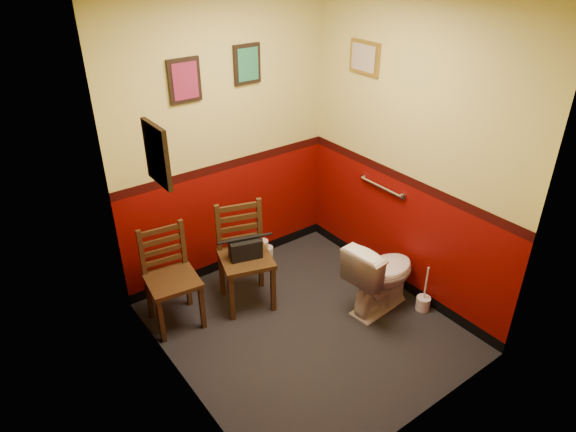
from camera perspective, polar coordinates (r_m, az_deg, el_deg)
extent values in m
cube|color=black|center=(4.55, 1.92, -12.32)|extent=(2.20, 2.40, 0.00)
cube|color=#600704|center=(4.70, -6.98, 8.30)|extent=(2.20, 0.00, 2.70)
cube|color=#600704|center=(3.07, 16.36, -4.96)|extent=(2.20, 0.00, 2.70)
cube|color=#600704|center=(3.29, -12.91, -1.98)|extent=(0.00, 2.40, 2.70)
cube|color=#600704|center=(4.50, 13.36, 6.73)|extent=(0.00, 2.40, 2.70)
cylinder|color=silver|center=(4.79, 10.31, 3.19)|extent=(0.03, 0.50, 0.03)
cylinder|color=silver|center=(4.65, 12.68, 2.14)|extent=(0.02, 0.06, 0.06)
cylinder|color=silver|center=(4.96, 8.42, 4.29)|extent=(0.02, 0.06, 0.06)
cube|color=black|center=(4.36, -11.44, 14.54)|extent=(0.28, 0.03, 0.36)
cube|color=maroon|center=(4.34, -11.33, 14.50)|extent=(0.22, 0.01, 0.30)
cube|color=black|center=(4.62, -4.58, 16.48)|extent=(0.26, 0.03, 0.34)
cube|color=#23704E|center=(4.61, -4.46, 16.45)|extent=(0.20, 0.01, 0.28)
cube|color=black|center=(3.16, -14.38, 6.66)|extent=(0.03, 0.30, 0.38)
cube|color=tan|center=(3.17, -14.10, 6.74)|extent=(0.01, 0.24, 0.31)
cube|color=olive|center=(4.67, 8.51, 17.03)|extent=(0.03, 0.34, 0.28)
cube|color=tan|center=(4.66, 8.36, 17.01)|extent=(0.01, 0.28, 0.22)
imported|color=white|center=(4.63, 10.30, -6.46)|extent=(0.74, 0.46, 0.69)
cylinder|color=silver|center=(4.86, 14.77, -9.36)|extent=(0.13, 0.13, 0.13)
cylinder|color=silver|center=(4.73, 15.09, -7.34)|extent=(0.02, 0.02, 0.36)
cube|color=#472E15|center=(4.44, -12.73, -7.02)|extent=(0.46, 0.46, 0.04)
cube|color=#472E15|center=(4.40, -13.92, -11.19)|extent=(0.04, 0.04, 0.44)
cube|color=#472E15|center=(4.68, -15.19, -8.63)|extent=(0.04, 0.04, 0.44)
cube|color=#472E15|center=(4.47, -9.52, -9.91)|extent=(0.04, 0.04, 0.44)
cube|color=#472E15|center=(4.74, -11.06, -7.48)|extent=(0.04, 0.04, 0.44)
cube|color=#472E15|center=(4.43, -15.95, -4.04)|extent=(0.04, 0.04, 0.44)
cube|color=#472E15|center=(4.50, -11.61, -2.90)|extent=(0.04, 0.04, 0.44)
cube|color=#472E15|center=(4.53, -13.58, -4.78)|extent=(0.34, 0.07, 0.04)
cube|color=#472E15|center=(4.47, -13.73, -3.74)|extent=(0.34, 0.07, 0.04)
cube|color=#472E15|center=(4.42, -13.88, -2.66)|extent=(0.34, 0.07, 0.04)
cube|color=#472E15|center=(4.37, -14.03, -1.56)|extent=(0.34, 0.07, 0.04)
cube|color=#472E15|center=(4.56, -4.71, -4.78)|extent=(0.55, 0.55, 0.04)
cube|color=#472E15|center=(4.51, -6.29, -8.97)|extent=(0.05, 0.05, 0.47)
cube|color=#472E15|center=(4.81, -7.37, -6.31)|extent=(0.05, 0.05, 0.47)
cube|color=#472E15|center=(4.59, -1.66, -8.05)|extent=(0.05, 0.05, 0.47)
cube|color=#472E15|center=(4.88, -3.03, -5.50)|extent=(0.05, 0.05, 0.47)
cube|color=#472E15|center=(4.56, -7.76, -1.44)|extent=(0.05, 0.05, 0.47)
cube|color=#472E15|center=(4.63, -3.20, -0.65)|extent=(0.05, 0.05, 0.47)
cube|color=#472E15|center=(4.66, -5.39, -2.44)|extent=(0.35, 0.13, 0.05)
cube|color=#472E15|center=(4.61, -5.45, -1.33)|extent=(0.35, 0.13, 0.05)
cube|color=#472E15|center=(4.55, -5.51, -0.19)|extent=(0.35, 0.13, 0.05)
cube|color=#472E15|center=(4.50, -5.57, 0.98)|extent=(0.35, 0.13, 0.05)
cube|color=black|center=(4.50, -4.76, -3.64)|extent=(0.31, 0.21, 0.17)
cylinder|color=black|center=(4.44, -4.82, -2.52)|extent=(0.24, 0.09, 0.02)
cylinder|color=silver|center=(5.35, -3.47, -4.42)|extent=(0.12, 0.12, 0.11)
cylinder|color=silver|center=(5.41, -2.30, -3.96)|extent=(0.12, 0.12, 0.11)
cylinder|color=silver|center=(5.31, -2.84, -3.26)|extent=(0.12, 0.12, 0.11)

